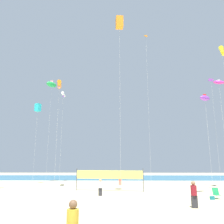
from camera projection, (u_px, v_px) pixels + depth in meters
ground_plane at (110, 204)px, 17.20m from camera, size 120.00×120.00×0.00m
ocean_band at (115, 177)px, 50.33m from camera, size 120.00×20.00×0.01m
beachgoer_white_shirt at (100, 187)px, 21.63m from camera, size 0.35×0.35×1.53m
beachgoer_maroon_shirt at (194, 193)px, 15.71m from camera, size 0.40×0.40×1.75m
beachgoer_charcoal_shirt at (120, 178)px, 32.36m from camera, size 0.41×0.41×1.77m
folding_beach_chair at (216, 193)px, 19.75m from camera, size 0.52×0.65×0.89m
volleyball_net at (109, 176)px, 25.53m from camera, size 7.45×1.33×2.40m
beach_handbag at (212, 198)px, 19.11m from camera, size 0.36×0.18×0.29m
kite_orange_tube at (59, 85)px, 30.51m from camera, size 1.00×2.26×13.39m
kite_violet_diamond at (211, 81)px, 31.74m from camera, size 0.88×0.87×14.38m
kite_violet_inflatable at (205, 98)px, 23.75m from camera, size 1.60×1.41×9.90m
kite_white_tube at (63, 95)px, 39.68m from camera, size 0.61×2.03×14.75m
kite_green_inflatable at (52, 85)px, 39.37m from camera, size 1.72×2.84×16.77m
kite_yellow_tube at (222, 51)px, 29.30m from camera, size 1.59×2.05×17.13m
kite_cyan_box at (38, 108)px, 35.32m from camera, size 0.93×0.93×11.85m
kite_magenta_inflatable at (219, 83)px, 26.98m from camera, size 1.35×0.76×12.51m
kite_orange_diamond at (146, 42)px, 33.46m from camera, size 0.69×0.68×21.23m
kite_orange_box at (119, 23)px, 24.86m from camera, size 0.85×0.85×18.32m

